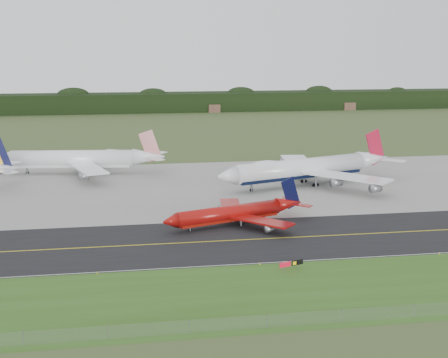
% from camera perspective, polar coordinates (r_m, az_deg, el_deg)
% --- Properties ---
extents(ground, '(600.00, 600.00, 0.00)m').
position_cam_1_polar(ground, '(143.58, 1.95, -5.08)').
color(ground, '#364821').
rests_on(ground, ground).
extents(grass_verge, '(400.00, 30.00, 0.01)m').
position_cam_1_polar(grass_verge, '(111.46, 5.47, -10.32)').
color(grass_verge, '#305218').
rests_on(grass_verge, ground).
extents(taxiway, '(400.00, 32.00, 0.02)m').
position_cam_1_polar(taxiway, '(139.83, 2.27, -5.55)').
color(taxiway, black).
rests_on(taxiway, ground).
extents(apron, '(400.00, 78.00, 0.01)m').
position_cam_1_polar(apron, '(192.19, -0.98, -0.63)').
color(apron, gray).
rests_on(apron, ground).
extents(taxiway_centreline, '(400.00, 0.40, 0.00)m').
position_cam_1_polar(taxiway_centreline, '(139.83, 2.27, -5.55)').
color(taxiway_centreline, gold).
rests_on(taxiway_centreline, taxiway).
extents(taxiway_edge_line, '(400.00, 0.25, 0.00)m').
position_cam_1_polar(taxiway_edge_line, '(125.48, 3.68, -7.66)').
color(taxiway_edge_line, silver).
rests_on(taxiway_edge_line, taxiway).
extents(perimeter_fence, '(320.00, 0.10, 320.00)m').
position_cam_1_polar(perimeter_fence, '(99.56, 7.41, -12.53)').
color(perimeter_fence, slate).
rests_on(perimeter_fence, ground).
extents(horizon_treeline, '(700.00, 25.00, 12.00)m').
position_cam_1_polar(horizon_treeline, '(410.83, -5.47, 6.92)').
color(horizon_treeline, black).
rests_on(horizon_treeline, ground).
extents(jet_ba_747, '(61.64, 49.75, 15.90)m').
position_cam_1_polar(jet_ba_747, '(193.84, 7.55, 1.01)').
color(jet_ba_747, white).
rests_on(jet_ba_747, ground).
extents(jet_red_737, '(36.93, 29.29, 10.24)m').
position_cam_1_polar(jet_red_737, '(150.89, 1.16, -3.10)').
color(jet_red_737, '#990D0B').
rests_on(jet_red_737, ground).
extents(jet_star_tail, '(56.34, 46.82, 14.86)m').
position_cam_1_polar(jet_star_tail, '(214.95, -12.89, 1.78)').
color(jet_star_tail, white).
rests_on(jet_star_tail, ground).
extents(taxiway_sign, '(5.03, 1.72, 1.73)m').
position_cam_1_polar(taxiway_sign, '(122.01, 6.17, -7.70)').
color(taxiway_sign, slate).
rests_on(taxiway_sign, ground).
extents(edge_marker_left, '(0.16, 0.16, 0.50)m').
position_cam_1_polar(edge_marker_left, '(121.74, -11.51, -8.42)').
color(edge_marker_left, yellow).
rests_on(edge_marker_left, ground).
extents(edge_marker_center, '(0.16, 0.16, 0.50)m').
position_cam_1_polar(edge_marker_center, '(124.26, 3.29, -7.75)').
color(edge_marker_center, yellow).
rests_on(edge_marker_center, ground).
extents(edge_marker_right, '(0.16, 0.16, 0.50)m').
position_cam_1_polar(edge_marker_right, '(137.24, 19.09, -6.48)').
color(edge_marker_right, yellow).
rests_on(edge_marker_right, ground).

